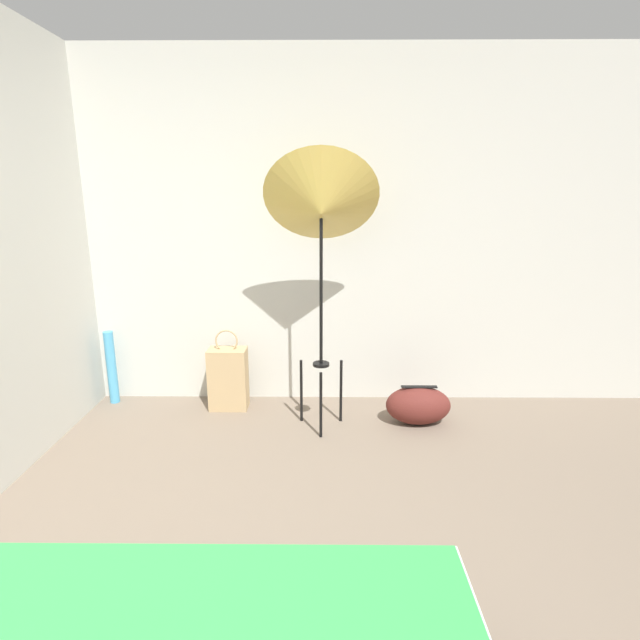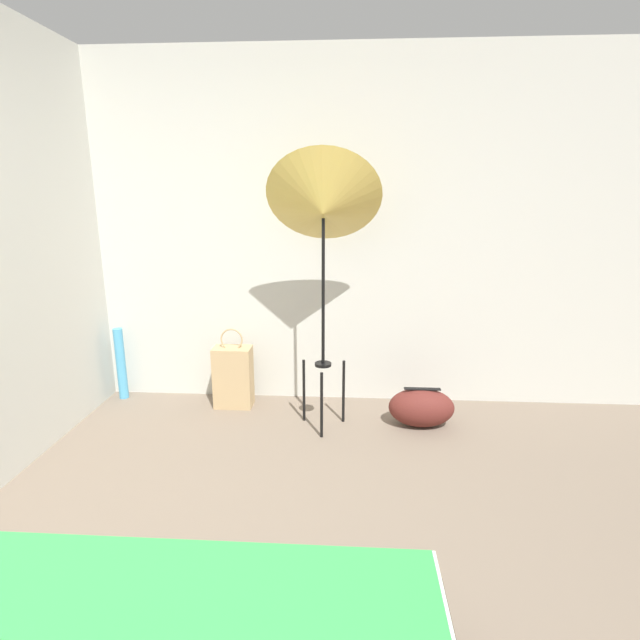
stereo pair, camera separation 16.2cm
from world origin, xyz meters
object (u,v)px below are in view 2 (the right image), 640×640
at_px(paper_roll, 121,364).
at_px(duffel_bag, 421,407).
at_px(photo_umbrella, 323,207).
at_px(tote_bag, 233,376).

bearing_deg(paper_roll, duffel_bag, -8.55).
distance_m(photo_umbrella, tote_bag, 1.48).
bearing_deg(paper_roll, tote_bag, -5.93).
height_order(tote_bag, paper_roll, tote_bag).
bearing_deg(photo_umbrella, tote_bag, 156.59).
height_order(photo_umbrella, duffel_bag, photo_umbrella).
bearing_deg(tote_bag, photo_umbrella, -23.41).
xyz_separation_m(photo_umbrella, paper_roll, (-1.62, 0.40, -1.22)).
bearing_deg(paper_roll, photo_umbrella, -13.84).
relative_size(duffel_bag, paper_roll, 0.80).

